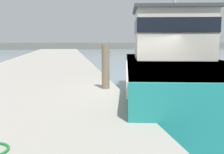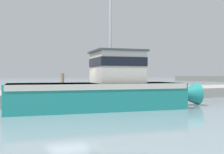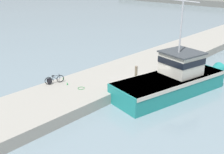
{
  "view_description": "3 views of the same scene",
  "coord_description": "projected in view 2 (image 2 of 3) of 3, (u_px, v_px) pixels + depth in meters",
  "views": [
    {
      "loc": [
        -2.68,
        -8.23,
        2.33
      ],
      "look_at": [
        -1.42,
        -0.33,
        1.28
      ],
      "focal_mm": 45.0,
      "sensor_mm": 36.0,
      "label": 1
    },
    {
      "loc": [
        16.48,
        -6.37,
        2.09
      ],
      "look_at": [
        0.03,
        3.07,
        1.95
      ],
      "focal_mm": 45.0,
      "sensor_mm": 36.0,
      "label": 2
    },
    {
      "loc": [
        12.86,
        -18.6,
        10.14
      ],
      "look_at": [
        -3.06,
        -1.42,
        1.22
      ],
      "focal_mm": 45.0,
      "sensor_mm": 36.0,
      "label": 3
    }
  ],
  "objects": [
    {
      "name": "dock_pier",
      "position": [
        49.0,
        97.0,
        21.03
      ],
      "size": [
        5.92,
        80.0,
        0.87
      ],
      "primitive_type": "cube",
      "color": "#A39E93",
      "rests_on": "ground_plane"
    },
    {
      "name": "fishing_boat_main",
      "position": [
        105.0,
        88.0,
        17.25
      ],
      "size": [
        5.69,
        12.71,
        9.28
      ],
      "rotation": [
        0.0,
        0.0,
        -0.21
      ],
      "color": "teal",
      "rests_on": "ground_plane"
    },
    {
      "name": "ground_plane",
      "position": [
        69.0,
        108.0,
        17.48
      ],
      "size": [
        320.0,
        320.0,
        0.0
      ],
      "primitive_type": "plane",
      "color": "gray"
    },
    {
      "name": "mooring_post",
      "position": [
        62.0,
        83.0,
        18.87
      ],
      "size": [
        0.23,
        0.23,
        1.33
      ],
      "primitive_type": "cylinder",
      "color": "#756651",
      "rests_on": "dock_pier"
    }
  ]
}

